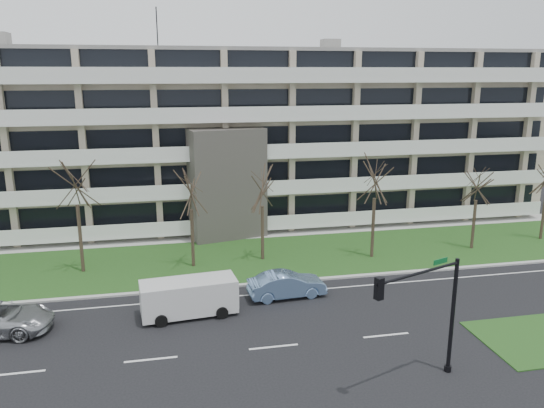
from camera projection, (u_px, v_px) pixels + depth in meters
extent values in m
plane|color=black|center=(274.00, 347.00, 26.49)|extent=(160.00, 160.00, 0.00)
cube|color=#224A18|center=(238.00, 259.00, 38.83)|extent=(90.00, 10.00, 0.06)
cube|color=#B2B2AD|center=(248.00, 285.00, 34.07)|extent=(90.00, 0.35, 0.12)
cube|color=#B2B2AD|center=(229.00, 236.00, 44.06)|extent=(90.00, 2.00, 0.08)
cube|color=white|center=(252.00, 295.00, 32.66)|extent=(90.00, 0.12, 0.01)
cube|color=tan|center=(218.00, 137.00, 48.90)|extent=(60.00, 12.00, 15.00)
cube|color=gray|center=(216.00, 51.00, 47.03)|extent=(60.50, 12.50, 0.30)
cube|color=#4C4742|center=(227.00, 184.00, 42.97)|extent=(6.39, 3.69, 9.00)
cube|color=black|center=(228.00, 214.00, 43.39)|extent=(4.92, 1.19, 3.50)
cylinder|color=black|center=(157.00, 28.00, 45.61)|extent=(0.10, 0.10, 3.50)
cube|color=black|center=(227.00, 210.00, 44.49)|extent=(58.00, 0.10, 1.80)
cube|color=white|center=(228.00, 229.00, 44.21)|extent=(58.00, 1.40, 0.22)
cube|color=white|center=(229.00, 224.00, 43.44)|extent=(58.00, 0.08, 1.00)
cube|color=black|center=(226.00, 175.00, 43.76)|extent=(58.00, 0.10, 1.80)
cube|color=white|center=(227.00, 194.00, 43.48)|extent=(58.00, 1.40, 0.22)
cube|color=white|center=(228.00, 189.00, 42.71)|extent=(58.00, 0.08, 1.00)
cube|color=black|center=(225.00, 138.00, 43.03)|extent=(58.00, 0.10, 1.80)
cube|color=white|center=(226.00, 158.00, 42.75)|extent=(58.00, 1.40, 0.22)
cube|color=white|center=(227.00, 152.00, 41.98)|extent=(58.00, 0.08, 1.00)
cube|color=black|center=(224.00, 101.00, 42.30)|extent=(58.00, 0.10, 1.80)
cube|color=white|center=(226.00, 120.00, 42.02)|extent=(58.00, 1.40, 0.22)
cube|color=white|center=(227.00, 113.00, 41.25)|extent=(58.00, 0.08, 1.00)
cube|color=black|center=(223.00, 62.00, 41.57)|extent=(58.00, 0.10, 1.80)
cube|color=white|center=(225.00, 82.00, 41.29)|extent=(58.00, 1.40, 0.22)
cube|color=white|center=(226.00, 74.00, 40.52)|extent=(58.00, 0.08, 1.00)
imported|color=#799FD2|center=(287.00, 285.00, 32.22)|extent=(4.84, 2.00, 1.56)
cube|color=silver|center=(189.00, 296.00, 29.71)|extent=(5.47, 2.48, 1.87)
cube|color=black|center=(188.00, 287.00, 29.58)|extent=(5.07, 2.30, 0.69)
cube|color=silver|center=(232.00, 293.00, 30.46)|extent=(0.53, 1.89, 1.18)
cylinder|color=black|center=(161.00, 321.00, 28.51)|extent=(0.71, 0.31, 0.69)
cylinder|color=black|center=(158.00, 306.00, 30.33)|extent=(0.71, 0.31, 0.69)
cylinder|color=black|center=(222.00, 313.00, 29.47)|extent=(0.71, 0.31, 0.69)
cylinder|color=black|center=(215.00, 299.00, 31.29)|extent=(0.71, 0.31, 0.69)
cylinder|color=black|center=(448.00, 368.00, 24.32)|extent=(0.33, 0.33, 0.27)
cylinder|color=black|center=(452.00, 316.00, 23.69)|extent=(0.18, 0.18, 5.48)
cylinder|color=black|center=(419.00, 273.00, 21.85)|extent=(4.50, 1.77, 0.13)
cube|color=black|center=(379.00, 288.00, 20.77)|extent=(0.38, 0.38, 0.91)
sphere|color=red|center=(379.00, 282.00, 20.70)|extent=(0.18, 0.18, 0.18)
sphere|color=orange|center=(379.00, 288.00, 20.77)|extent=(0.18, 0.18, 0.18)
sphere|color=green|center=(379.00, 295.00, 20.85)|extent=(0.18, 0.18, 0.18)
cube|color=#0C5926|center=(441.00, 261.00, 22.44)|extent=(0.78, 0.32, 0.23)
cylinder|color=#382B21|center=(81.00, 239.00, 35.80)|extent=(0.24, 0.24, 4.77)
cylinder|color=#382B21|center=(192.00, 238.00, 36.90)|extent=(0.24, 0.24, 4.15)
cylinder|color=#382B21|center=(262.00, 233.00, 38.28)|extent=(0.24, 0.24, 4.04)
cylinder|color=#382B21|center=(373.00, 228.00, 38.73)|extent=(0.24, 0.24, 4.51)
cylinder|color=#382B21|center=(474.00, 225.00, 40.68)|extent=(0.24, 0.24, 3.88)
cylinder|color=#382B21|center=(543.00, 215.00, 43.00)|extent=(0.24, 0.24, 4.06)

